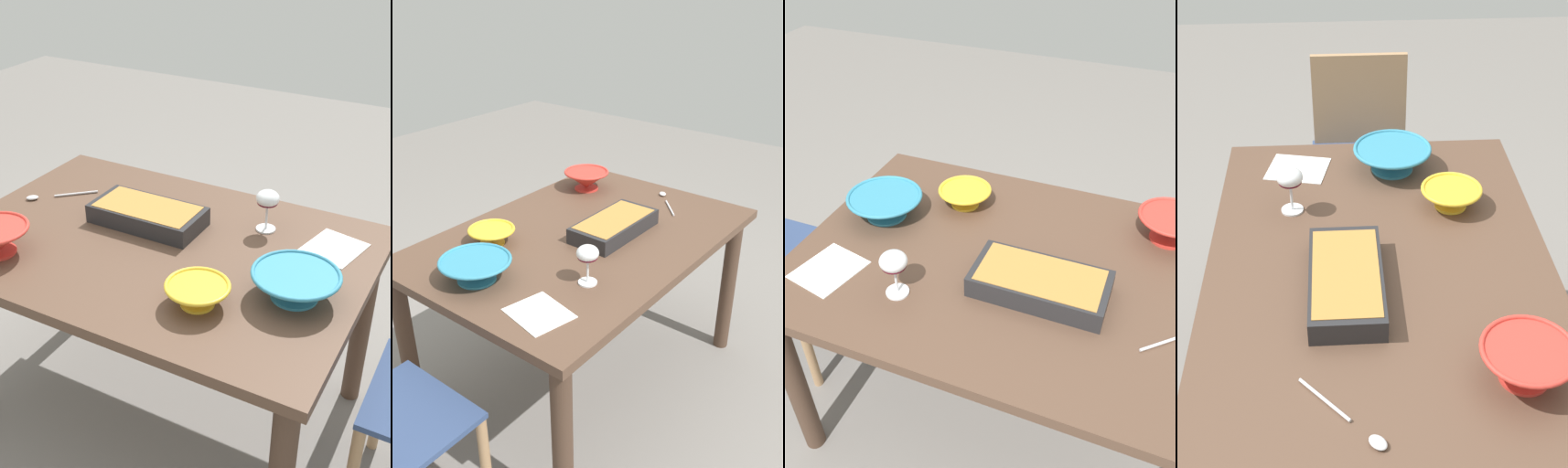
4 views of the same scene
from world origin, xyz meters
The scene contains 8 objects.
ground_plane centered at (0.00, 0.00, 0.00)m, with size 8.00×8.00×0.00m, color gray.
dining_table centered at (0.00, 0.00, 0.63)m, with size 1.34×0.93×0.73m.
wine_glass centered at (0.27, 0.24, 0.84)m, with size 0.08×0.08×0.14m.
casserole_dish centered at (-0.09, 0.09, 0.77)m, with size 0.38×0.19×0.07m.
mixing_bowl centered at (0.27, -0.23, 0.77)m, with size 0.18×0.18×0.07m.
small_bowl centered at (0.49, -0.07, 0.78)m, with size 0.25×0.25×0.08m.
serving_bowl centered at (-0.41, -0.29, 0.78)m, with size 0.21×0.21×0.09m.
napkin centered at (0.51, 0.24, 0.73)m, with size 0.16×0.19×0.00m, color white.
Camera 3 is at (-0.32, 1.11, 1.73)m, focal length 38.71 mm.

